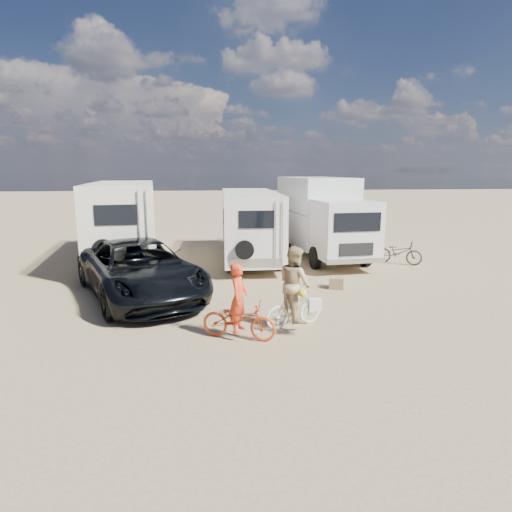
{
  "coord_description": "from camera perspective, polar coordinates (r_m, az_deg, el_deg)",
  "views": [
    {
      "loc": [
        -1.16,
        -10.65,
        3.68
      ],
      "look_at": [
        0.09,
        1.04,
        1.3
      ],
      "focal_mm": 29.74,
      "sensor_mm": 36.0,
      "label": 1
    }
  ],
  "objects": [
    {
      "name": "rider_woman",
      "position": [
        10.09,
        5.18,
        -4.67
      ],
      "size": [
        0.93,
        1.05,
        1.78
      ],
      "primitive_type": "imported",
      "rotation": [
        0.0,
        0.0,
        1.93
      ],
      "color": "tan",
      "rests_on": "ground"
    },
    {
      "name": "cooler",
      "position": [
        15.45,
        -11.1,
        -1.73
      ],
      "size": [
        0.57,
        0.43,
        0.44
      ],
      "primitive_type": "cube",
      "rotation": [
        0.0,
        0.0,
        0.06
      ],
      "color": "navy",
      "rests_on": "ground"
    },
    {
      "name": "rv_main",
      "position": [
        17.61,
        -0.89,
        4.03
      ],
      "size": [
        2.3,
        7.07,
        2.82
      ],
      "primitive_type": null,
      "rotation": [
        0.0,
        0.0,
        -0.02
      ],
      "color": "white",
      "rests_on": "ground"
    },
    {
      "name": "rv_left",
      "position": [
        18.03,
        -17.3,
        4.29
      ],
      "size": [
        3.36,
        7.77,
        3.2
      ],
      "primitive_type": null,
      "rotation": [
        0.0,
        0.0,
        0.13
      ],
      "color": "silver",
      "rests_on": "ground"
    },
    {
      "name": "bike_woman",
      "position": [
        10.22,
        5.14,
        -7.02
      ],
      "size": [
        1.56,
        0.93,
        0.9
      ],
      "primitive_type": "imported",
      "rotation": [
        0.0,
        0.0,
        1.93
      ],
      "color": "silver",
      "rests_on": "ground"
    },
    {
      "name": "dark_suv",
      "position": [
        12.92,
        -15.41,
        -1.73
      ],
      "size": [
        4.94,
        6.56,
        1.66
      ],
      "primitive_type": "imported",
      "rotation": [
        0.0,
        0.0,
        0.42
      ],
      "color": "black",
      "rests_on": "ground"
    },
    {
      "name": "ground",
      "position": [
        11.33,
        0.11,
        -7.51
      ],
      "size": [
        140.0,
        140.0,
        0.0
      ],
      "primitive_type": "plane",
      "color": "tan",
      "rests_on": "ground"
    },
    {
      "name": "rider_man",
      "position": [
        9.37,
        -2.34,
        -6.66
      ],
      "size": [
        0.55,
        0.66,
        1.54
      ],
      "primitive_type": "imported",
      "rotation": [
        0.0,
        0.0,
        1.19
      ],
      "color": "red",
      "rests_on": "ground"
    },
    {
      "name": "crate",
      "position": [
        13.73,
        10.75,
        -3.53
      ],
      "size": [
        0.57,
        0.57,
        0.36
      ],
      "primitive_type": "cube",
      "rotation": [
        0.0,
        0.0,
        -0.3
      ],
      "color": "#876B4A",
      "rests_on": "ground"
    },
    {
      "name": "box_truck",
      "position": [
        18.33,
        8.98,
        5.06
      ],
      "size": [
        2.9,
        7.11,
        3.38
      ],
      "primitive_type": null,
      "rotation": [
        0.0,
        0.0,
        0.09
      ],
      "color": "silver",
      "rests_on": "ground"
    },
    {
      "name": "bike_parked",
      "position": [
        17.84,
        18.62,
        0.48
      ],
      "size": [
        1.86,
        1.51,
        0.95
      ],
      "primitive_type": "imported",
      "rotation": [
        0.0,
        0.0,
        1.0
      ],
      "color": "#272926",
      "rests_on": "ground"
    },
    {
      "name": "bike_man",
      "position": [
        9.48,
        -2.32,
        -8.53
      ],
      "size": [
        1.79,
        1.18,
        0.89
      ],
      "primitive_type": "imported",
      "rotation": [
        0.0,
        0.0,
        1.19
      ],
      "color": "#CC4414",
      "rests_on": "ground"
    }
  ]
}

